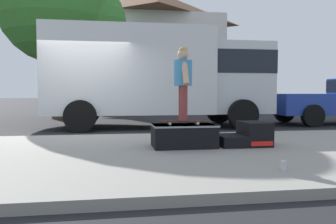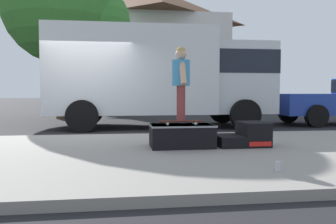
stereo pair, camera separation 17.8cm
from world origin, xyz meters
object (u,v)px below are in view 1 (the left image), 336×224
(skater_kid, at_px, (183,77))
(box_truck, at_px, (160,74))
(skateboard, at_px, (183,121))
(kicker_ramp, at_px, (247,136))
(skate_box, at_px, (184,135))
(soda_can_b, at_px, (283,166))
(street_tree_main, at_px, (64,10))

(skater_kid, relative_size, box_truck, 0.19)
(skateboard, bearing_deg, kicker_ramp, 0.44)
(skate_box, bearing_deg, skater_kid, -150.28)
(skateboard, height_order, box_truck, box_truck)
(soda_can_b, height_order, street_tree_main, street_tree_main)
(kicker_ramp, height_order, skater_kid, skater_kid)
(skater_kid, xyz_separation_m, box_truck, (0.25, 4.86, 0.34))
(soda_can_b, bearing_deg, box_truck, 95.06)
(skateboard, relative_size, skater_kid, 0.60)
(street_tree_main, bearing_deg, skateboard, -70.39)
(skate_box, bearing_deg, skateboard, -150.28)
(street_tree_main, bearing_deg, skater_kid, -70.39)
(skater_kid, height_order, street_tree_main, street_tree_main)
(street_tree_main, bearing_deg, skate_box, -70.27)
(skate_box, xyz_separation_m, skater_kid, (-0.02, -0.01, 1.03))
(skateboard, relative_size, street_tree_main, 0.11)
(box_truck, distance_m, street_tree_main, 6.13)
(box_truck, bearing_deg, skateboard, -92.95)
(skater_kid, height_order, box_truck, box_truck)
(box_truck, bearing_deg, skate_box, -92.76)
(kicker_ramp, relative_size, box_truck, 0.13)
(skate_box, bearing_deg, kicker_ramp, -0.02)
(kicker_ramp, bearing_deg, street_tree_main, 116.13)
(skater_kid, bearing_deg, skateboard, -116.57)
(soda_can_b, xyz_separation_m, street_tree_main, (-4.08, 11.06, 4.37))
(skateboard, height_order, soda_can_b, skateboard)
(box_truck, bearing_deg, soda_can_b, -84.94)
(skate_box, relative_size, street_tree_main, 0.16)
(skateboard, bearing_deg, street_tree_main, 109.61)
(skater_kid, distance_m, street_tree_main, 10.10)
(kicker_ramp, distance_m, skater_kid, 1.61)
(skateboard, height_order, skater_kid, skater_kid)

